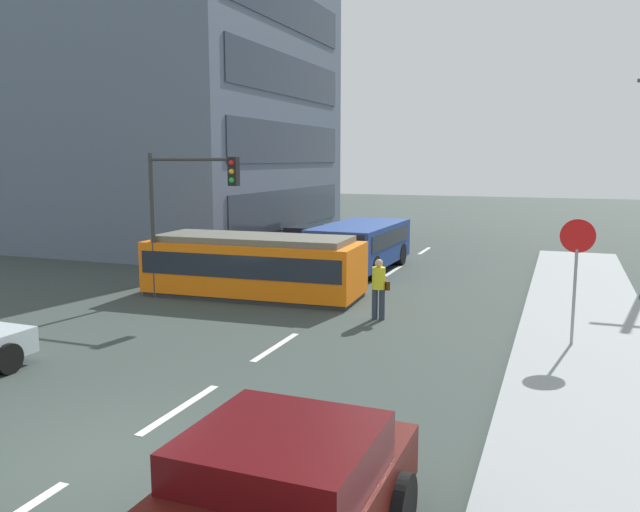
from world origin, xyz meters
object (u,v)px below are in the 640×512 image
(city_bus, at_px, (360,244))
(parked_sedan_mid, at_px, (246,255))
(traffic_light_mast, at_px, (187,197))
(pedestrian_crossing, at_px, (379,286))
(parked_sedan_far, at_px, (309,238))
(stop_sign, at_px, (577,256))
(streetcar_tram, at_px, (254,265))

(city_bus, relative_size, parked_sedan_mid, 1.40)
(traffic_light_mast, bearing_deg, city_bus, 65.21)
(pedestrian_crossing, relative_size, parked_sedan_far, 0.41)
(city_bus, distance_m, stop_sign, 11.56)
(city_bus, xyz_separation_m, traffic_light_mast, (-3.29, -7.12, 2.17))
(streetcar_tram, height_order, city_bus, streetcar_tram)
(city_bus, distance_m, traffic_light_mast, 8.14)
(stop_sign, relative_size, traffic_light_mast, 0.64)
(streetcar_tram, xyz_separation_m, city_bus, (1.74, 5.80, 0.04))
(streetcar_tram, relative_size, traffic_light_mast, 1.53)
(pedestrian_crossing, xyz_separation_m, parked_sedan_far, (-6.73, 11.75, -0.32))
(parked_sedan_mid, bearing_deg, pedestrian_crossing, -38.60)
(city_bus, relative_size, traffic_light_mast, 1.29)
(pedestrian_crossing, distance_m, traffic_light_mast, 6.52)
(city_bus, xyz_separation_m, parked_sedan_mid, (-4.09, -1.84, -0.43))
(traffic_light_mast, bearing_deg, streetcar_tram, 40.38)
(city_bus, bearing_deg, traffic_light_mast, -114.79)
(streetcar_tram, relative_size, city_bus, 1.19)
(parked_sedan_mid, distance_m, parked_sedan_far, 6.23)
(parked_sedan_far, height_order, stop_sign, stop_sign)
(parked_sedan_mid, bearing_deg, traffic_light_mast, -81.34)
(stop_sign, bearing_deg, streetcar_tram, 163.97)
(city_bus, xyz_separation_m, parked_sedan_far, (-3.91, 4.39, -0.43))
(pedestrian_crossing, bearing_deg, streetcar_tram, 161.15)
(streetcar_tram, bearing_deg, parked_sedan_far, 102.05)
(parked_sedan_far, bearing_deg, stop_sign, -47.97)
(city_bus, distance_m, parked_sedan_far, 5.90)
(streetcar_tram, distance_m, parked_sedan_mid, 4.62)
(stop_sign, distance_m, traffic_light_mast, 11.15)
(pedestrian_crossing, distance_m, parked_sedan_far, 13.55)
(streetcar_tram, height_order, pedestrian_crossing, streetcar_tram)
(city_bus, height_order, pedestrian_crossing, city_bus)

